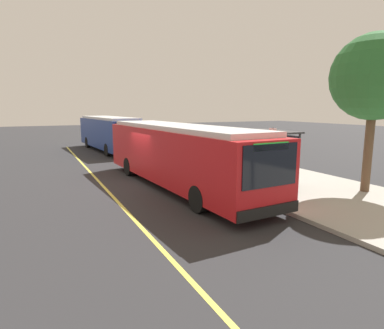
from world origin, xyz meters
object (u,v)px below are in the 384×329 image
transit_bus_second (109,132)px  waiting_bench (268,170)px  pedestrian_commuter (272,168)px  transit_bus_main (178,153)px  route_sign_post (272,153)px

transit_bus_second → waiting_bench: (16.02, 4.56, -0.98)m
pedestrian_commuter → transit_bus_main: bearing=-131.6°
transit_bus_main → waiting_bench: bearing=77.0°
transit_bus_second → waiting_bench: transit_bus_second is taller
waiting_bench → route_sign_post: size_ratio=0.57×
transit_bus_main → transit_bus_second: bearing=-179.8°
route_sign_post → pedestrian_commuter: size_ratio=1.66×
route_sign_post → pedestrian_commuter: (-0.87, 0.73, -0.84)m
transit_bus_second → pedestrian_commuter: transit_bus_second is taller
transit_bus_main → waiting_bench: (1.04, 4.51, -0.99)m
transit_bus_main → pedestrian_commuter: (2.86, 3.22, -0.50)m
transit_bus_second → pedestrian_commuter: (17.84, 3.26, -0.50)m
transit_bus_main → transit_bus_second: size_ratio=1.17×
transit_bus_main → transit_bus_second: 14.97m
transit_bus_main → transit_bus_second: (-14.97, -0.04, -0.00)m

